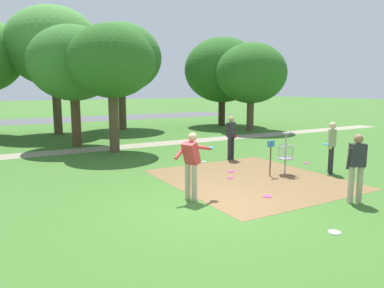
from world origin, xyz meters
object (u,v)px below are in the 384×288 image
at_px(frisbee_by_tee, 204,162).
at_px(player_waiting_left, 332,145).
at_px(disc_golf_basket, 284,152).
at_px(tree_near_right, 222,70).
at_px(frisbee_mid_grass, 307,163).
at_px(frisbee_far_left, 334,232).
at_px(frisbee_scattered_a, 230,178).
at_px(tree_mid_right, 73,64).
at_px(frisbee_near_basket, 267,196).
at_px(tree_far_left, 112,62).
at_px(tree_mid_left, 251,73).
at_px(tree_far_right, 54,47).
at_px(player_waiting_right, 357,164).
at_px(player_throwing, 231,135).
at_px(tree_near_left, 121,58).
at_px(frisbee_far_right, 231,172).
at_px(player_foreground_watching, 191,162).

bearing_deg(frisbee_by_tee, player_waiting_left, -53.82).
relative_size(disc_golf_basket, tree_near_right, 0.22).
relative_size(player_waiting_left, frisbee_by_tee, 8.27).
xyz_separation_m(player_waiting_left, frisbee_mid_grass, (0.57, 1.52, -0.96)).
distance_m(frisbee_far_left, frisbee_scattered_a, 4.55).
distance_m(disc_golf_basket, tree_mid_right, 10.75).
bearing_deg(disc_golf_basket, frisbee_by_tee, 111.59).
relative_size(frisbee_near_basket, tree_near_right, 0.04).
bearing_deg(tree_mid_right, tree_far_left, -65.88).
bearing_deg(frisbee_mid_grass, tree_mid_left, 62.80).
relative_size(tree_mid_right, tree_far_right, 0.76).
distance_m(tree_near_right, tree_far_left, 12.47).
xyz_separation_m(frisbee_far_left, tree_far_right, (-2.04, 18.43, 5.17)).
relative_size(player_waiting_right, tree_far_right, 0.23).
xyz_separation_m(player_throwing, player_waiting_right, (-0.50, -5.85, 0.00)).
distance_m(player_waiting_left, frisbee_far_left, 5.32).
bearing_deg(disc_golf_basket, tree_near_right, 63.02).
height_order(frisbee_far_left, tree_far_left, tree_far_left).
xyz_separation_m(tree_mid_right, tree_far_right, (0.02, 5.22, 1.26)).
relative_size(player_waiting_right, frisbee_near_basket, 7.32).
distance_m(frisbee_near_basket, frisbee_scattered_a, 2.07).
bearing_deg(disc_golf_basket, tree_far_right, 107.54).
bearing_deg(tree_far_right, frisbee_near_basket, -81.19).
bearing_deg(player_throwing, frisbee_near_basket, -114.75).
height_order(tree_near_left, tree_mid_left, tree_near_left).
distance_m(frisbee_scattered_a, tree_near_left, 15.27).
xyz_separation_m(frisbee_mid_grass, tree_mid_right, (-6.63, 8.31, 3.92)).
bearing_deg(player_throwing, player_waiting_left, -66.30).
xyz_separation_m(tree_near_left, tree_mid_left, (7.10, -4.80, -1.02)).
xyz_separation_m(disc_golf_basket, frisbee_far_right, (-1.25, 1.16, -0.74)).
xyz_separation_m(tree_near_left, tree_far_left, (-3.19, -8.16, -0.85)).
distance_m(frisbee_scattered_a, tree_far_right, 15.12).
relative_size(player_waiting_left, tree_mid_right, 0.30).
bearing_deg(player_foreground_watching, tree_near_right, 53.03).
bearing_deg(frisbee_scattered_a, frisbee_mid_grass, 6.03).
bearing_deg(disc_golf_basket, tree_near_left, 91.15).
distance_m(tree_near_right, tree_mid_right, 12.33).
xyz_separation_m(player_throwing, frisbee_by_tee, (-1.15, 0.18, -0.96)).
bearing_deg(disc_golf_basket, frisbee_far_left, -122.10).
bearing_deg(frisbee_scattered_a, player_waiting_right, -70.42).
distance_m(frisbee_mid_grass, frisbee_scattered_a, 3.86).
bearing_deg(player_waiting_right, player_throwing, 85.14).
bearing_deg(tree_mid_left, tree_far_right, 159.30).
xyz_separation_m(tree_mid_left, tree_far_right, (-11.36, 4.29, 1.45)).
relative_size(disc_golf_basket, tree_mid_right, 0.24).
relative_size(frisbee_far_right, tree_near_right, 0.04).
height_order(frisbee_near_basket, frisbee_far_left, same).
distance_m(frisbee_far_right, tree_near_left, 14.58).
height_order(player_waiting_left, frisbee_mid_grass, player_waiting_left).
height_order(player_waiting_right, tree_mid_right, tree_mid_right).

